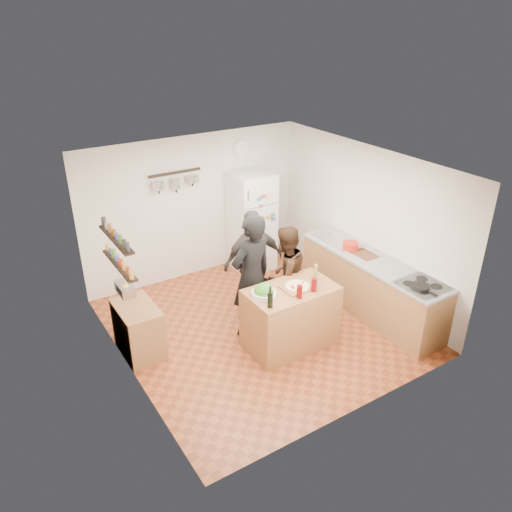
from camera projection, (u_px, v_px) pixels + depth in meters
room_shell at (246, 243)px, 7.32m from camera, size 4.20×4.20×4.20m
prep_island at (291, 317)px, 6.98m from camera, size 1.25×0.72×0.91m
pizza_board at (297, 287)px, 6.80m from camera, size 0.42×0.34×0.02m
pizza at (297, 286)px, 6.79m from camera, size 0.34×0.34×0.02m
salad_bowl at (264, 294)px, 6.60m from camera, size 0.33×0.33×0.07m
wine_bottle at (270, 300)px, 6.32m from camera, size 0.07×0.07×0.22m
wine_glass_near at (299, 292)px, 6.53m from camera, size 0.08×0.08×0.18m
wine_glass_far at (314, 285)px, 6.69m from camera, size 0.08×0.08×0.19m
pepper_mill at (316, 273)px, 6.99m from camera, size 0.06×0.06×0.19m
salt_canister at (315, 283)px, 6.80m from camera, size 0.08×0.08×0.12m
person_left at (252, 277)px, 7.02m from camera, size 0.74×0.54×1.88m
person_center at (285, 276)px, 7.40m from camera, size 0.85×0.72×1.55m
person_back at (254, 261)px, 7.69m from camera, size 1.02×0.51×1.67m
counter_run at (370, 286)px, 7.78m from camera, size 0.63×2.63×0.90m
stove_top at (422, 286)px, 6.86m from camera, size 0.60×0.62×0.02m
skillet at (420, 287)px, 6.76m from camera, size 0.26×0.26×0.05m
sink at (337, 240)px, 8.21m from camera, size 0.50×0.80×0.03m
cutting_board at (365, 255)px, 7.72m from camera, size 0.30×0.40×0.02m
red_bowl at (351, 246)px, 7.87m from camera, size 0.25×0.25×0.11m
fridge at (252, 221)px, 8.96m from camera, size 0.70×0.68×1.80m
wall_clock at (241, 149)px, 8.65m from camera, size 0.30×0.03×0.30m
spice_shelf_lower at (119, 265)px, 6.14m from camera, size 0.12×1.00×0.02m
spice_shelf_upper at (116, 239)px, 5.98m from camera, size 0.12×1.00×0.02m
produce_basket at (125, 289)px, 6.31m from camera, size 0.18×0.35×0.14m
side_table at (139, 329)px, 6.87m from camera, size 0.50×0.80×0.73m
pot_rack at (175, 173)px, 8.06m from camera, size 0.90×0.04×0.04m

